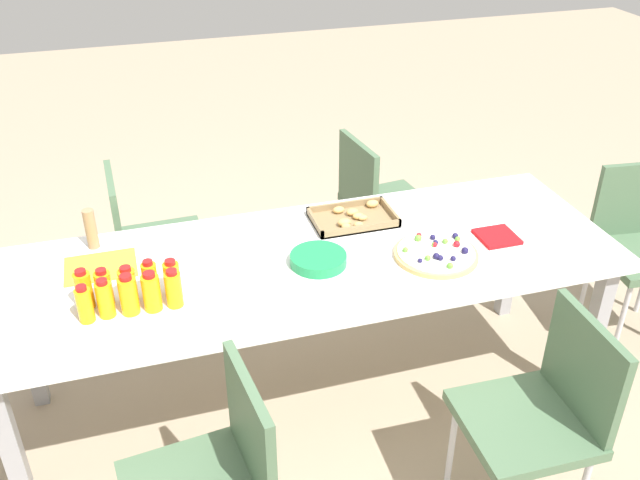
% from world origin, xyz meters
% --- Properties ---
extents(ground_plane, '(12.00, 12.00, 0.00)m').
position_xyz_m(ground_plane, '(0.00, 0.00, 0.00)').
color(ground_plane, tan).
extents(party_table, '(2.39, 0.82, 0.73)m').
position_xyz_m(party_table, '(0.00, 0.00, 0.67)').
color(party_table, white).
rests_on(party_table, ground_plane).
extents(chair_end, '(0.44, 0.44, 0.83)m').
position_xyz_m(chair_end, '(1.61, 0.06, 0.50)').
color(chair_end, '#4C6B4C').
rests_on(chair_end, ground_plane).
extents(chair_near_right, '(0.41, 0.41, 0.83)m').
position_xyz_m(chair_near_right, '(0.58, -0.76, 0.50)').
color(chair_near_right, '#4C6B4C').
rests_on(chair_near_right, ground_plane).
extents(chair_far_right, '(0.45, 0.45, 0.83)m').
position_xyz_m(chair_far_right, '(0.59, 0.79, 0.50)').
color(chair_far_right, '#4C6B4C').
rests_on(chair_far_right, ground_plane).
extents(chair_far_left, '(0.41, 0.41, 0.83)m').
position_xyz_m(chair_far_left, '(-0.58, 0.73, 0.50)').
color(chair_far_left, '#4C6B4C').
rests_on(chair_far_left, ground_plane).
extents(chair_near_left, '(0.44, 0.44, 0.83)m').
position_xyz_m(chair_near_left, '(-0.50, -0.72, 0.50)').
color(chair_near_left, '#4C6B4C').
rests_on(chair_near_left, ground_plane).
extents(juice_bottle_0, '(0.05, 0.05, 0.14)m').
position_xyz_m(juice_bottle_0, '(-0.81, -0.17, 0.80)').
color(juice_bottle_0, '#F9AC14').
rests_on(juice_bottle_0, party_table).
extents(juice_bottle_1, '(0.06, 0.06, 0.14)m').
position_xyz_m(juice_bottle_1, '(-0.75, -0.16, 0.80)').
color(juice_bottle_1, '#FAAD14').
rests_on(juice_bottle_1, party_table).
extents(juice_bottle_2, '(0.06, 0.06, 0.15)m').
position_xyz_m(juice_bottle_2, '(-0.67, -0.16, 0.80)').
color(juice_bottle_2, '#F9AD14').
rests_on(juice_bottle_2, party_table).
extents(juice_bottle_3, '(0.06, 0.06, 0.15)m').
position_xyz_m(juice_bottle_3, '(-0.60, -0.17, 0.80)').
color(juice_bottle_3, '#FAAD14').
rests_on(juice_bottle_3, party_table).
extents(juice_bottle_4, '(0.06, 0.06, 0.14)m').
position_xyz_m(juice_bottle_4, '(-0.52, -0.16, 0.80)').
color(juice_bottle_4, '#F9AD14').
rests_on(juice_bottle_4, party_table).
extents(juice_bottle_5, '(0.06, 0.06, 0.15)m').
position_xyz_m(juice_bottle_5, '(-0.81, -0.09, 0.80)').
color(juice_bottle_5, '#FAAE14').
rests_on(juice_bottle_5, party_table).
extents(juice_bottle_6, '(0.06, 0.06, 0.14)m').
position_xyz_m(juice_bottle_6, '(-0.75, -0.09, 0.80)').
color(juice_bottle_6, '#F9AD14').
rests_on(juice_bottle_6, party_table).
extents(juice_bottle_7, '(0.06, 0.06, 0.14)m').
position_xyz_m(juice_bottle_7, '(-0.67, -0.09, 0.80)').
color(juice_bottle_7, '#F9AC14').
rests_on(juice_bottle_7, party_table).
extents(juice_bottle_8, '(0.05, 0.05, 0.15)m').
position_xyz_m(juice_bottle_8, '(-0.60, -0.09, 0.80)').
color(juice_bottle_8, '#F9AE14').
rests_on(juice_bottle_8, party_table).
extents(juice_bottle_9, '(0.06, 0.06, 0.13)m').
position_xyz_m(juice_bottle_9, '(-0.52, -0.09, 0.80)').
color(juice_bottle_9, '#F9AE14').
rests_on(juice_bottle_9, party_table).
extents(fruit_pizza, '(0.32, 0.32, 0.05)m').
position_xyz_m(fruit_pizza, '(0.46, -0.14, 0.75)').
color(fruit_pizza, tan).
rests_on(fruit_pizza, party_table).
extents(snack_tray, '(0.34, 0.22, 0.04)m').
position_xyz_m(snack_tray, '(0.25, 0.22, 0.75)').
color(snack_tray, olive).
rests_on(snack_tray, party_table).
extents(plate_stack, '(0.21, 0.21, 0.04)m').
position_xyz_m(plate_stack, '(0.02, -0.06, 0.75)').
color(plate_stack, '#1E8C4C').
rests_on(plate_stack, party_table).
extents(napkin_stack, '(0.15, 0.15, 0.01)m').
position_xyz_m(napkin_stack, '(0.75, -0.08, 0.74)').
color(napkin_stack, red).
rests_on(napkin_stack, party_table).
extents(cardboard_tube, '(0.04, 0.04, 0.16)m').
position_xyz_m(cardboard_tube, '(-0.78, 0.31, 0.82)').
color(cardboard_tube, '#9E7A56').
rests_on(cardboard_tube, party_table).
extents(paper_folder, '(0.26, 0.20, 0.01)m').
position_xyz_m(paper_folder, '(-0.76, 0.15, 0.74)').
color(paper_folder, yellow).
rests_on(paper_folder, party_table).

